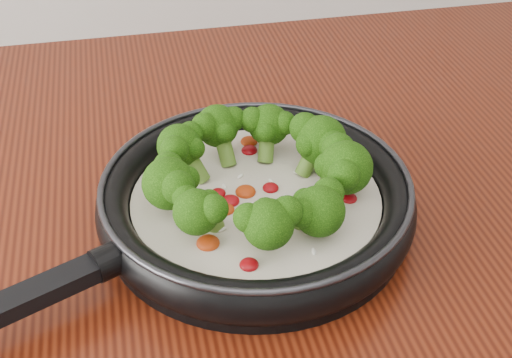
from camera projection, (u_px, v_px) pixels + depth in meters
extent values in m
cylinder|color=black|center=(256.00, 217.00, 0.65)|extent=(0.37, 0.37, 0.01)
torus|color=black|center=(256.00, 199.00, 0.63)|extent=(0.39, 0.39, 0.03)
torus|color=#2D2D33|center=(256.00, 182.00, 0.62)|extent=(0.38, 0.38, 0.01)
cube|color=black|center=(19.00, 301.00, 0.52)|extent=(0.17, 0.09, 0.01)
cylinder|color=black|center=(110.00, 261.00, 0.56)|extent=(0.04, 0.04, 0.03)
cylinder|color=beige|center=(256.00, 204.00, 0.64)|extent=(0.30, 0.30, 0.02)
ellipsoid|color=maroon|center=(254.00, 225.00, 0.60)|extent=(0.02, 0.02, 0.01)
ellipsoid|color=maroon|center=(218.00, 193.00, 0.63)|extent=(0.02, 0.02, 0.01)
ellipsoid|color=#B1310B|center=(261.00, 216.00, 0.61)|extent=(0.03, 0.03, 0.01)
ellipsoid|color=maroon|center=(165.00, 188.00, 0.64)|extent=(0.02, 0.02, 0.01)
ellipsoid|color=maroon|center=(308.00, 216.00, 0.61)|extent=(0.03, 0.03, 0.01)
ellipsoid|color=#B1310B|center=(249.00, 142.00, 0.70)|extent=(0.02, 0.02, 0.01)
ellipsoid|color=maroon|center=(230.00, 201.00, 0.62)|extent=(0.02, 0.02, 0.01)
ellipsoid|color=maroon|center=(249.00, 265.00, 0.56)|extent=(0.02, 0.02, 0.01)
ellipsoid|color=#B1310B|center=(208.00, 243.00, 0.58)|extent=(0.03, 0.03, 0.01)
ellipsoid|color=maroon|center=(249.00, 150.00, 0.69)|extent=(0.02, 0.02, 0.01)
ellipsoid|color=maroon|center=(265.00, 206.00, 0.62)|extent=(0.03, 0.03, 0.01)
ellipsoid|color=#B1310B|center=(345.00, 190.00, 0.64)|extent=(0.02, 0.02, 0.01)
ellipsoid|color=maroon|center=(349.00, 198.00, 0.63)|extent=(0.02, 0.02, 0.01)
ellipsoid|color=maroon|center=(271.00, 188.00, 0.64)|extent=(0.02, 0.02, 0.01)
ellipsoid|color=#B1310B|center=(246.00, 192.00, 0.63)|extent=(0.03, 0.03, 0.01)
ellipsoid|color=maroon|center=(227.00, 151.00, 0.69)|extent=(0.02, 0.02, 0.01)
ellipsoid|color=maroon|center=(173.00, 173.00, 0.66)|extent=(0.03, 0.03, 0.01)
ellipsoid|color=#B1310B|center=(226.00, 210.00, 0.61)|extent=(0.02, 0.02, 0.01)
ellipsoid|color=white|center=(277.00, 225.00, 0.60)|extent=(0.01, 0.01, 0.00)
ellipsoid|color=white|center=(316.00, 231.00, 0.59)|extent=(0.01, 0.01, 0.00)
ellipsoid|color=white|center=(286.00, 197.00, 0.63)|extent=(0.01, 0.01, 0.00)
ellipsoid|color=white|center=(224.00, 186.00, 0.64)|extent=(0.00, 0.01, 0.00)
ellipsoid|color=white|center=(357.00, 171.00, 0.66)|extent=(0.01, 0.01, 0.00)
ellipsoid|color=white|center=(197.00, 221.00, 0.60)|extent=(0.01, 0.01, 0.00)
ellipsoid|color=white|center=(222.00, 229.00, 0.59)|extent=(0.01, 0.01, 0.00)
ellipsoid|color=white|center=(187.00, 162.00, 0.68)|extent=(0.01, 0.00, 0.00)
ellipsoid|color=white|center=(214.00, 211.00, 0.61)|extent=(0.01, 0.01, 0.00)
ellipsoid|color=white|center=(341.00, 220.00, 0.60)|extent=(0.01, 0.00, 0.00)
ellipsoid|color=white|center=(322.00, 174.00, 0.66)|extent=(0.01, 0.01, 0.00)
ellipsoid|color=white|center=(320.00, 228.00, 0.59)|extent=(0.01, 0.01, 0.00)
ellipsoid|color=white|center=(314.00, 252.00, 0.57)|extent=(0.01, 0.01, 0.00)
ellipsoid|color=white|center=(296.00, 173.00, 0.66)|extent=(0.01, 0.01, 0.00)
ellipsoid|color=white|center=(205.00, 209.00, 0.62)|extent=(0.01, 0.01, 0.00)
ellipsoid|color=white|center=(254.00, 205.00, 0.62)|extent=(0.01, 0.01, 0.00)
ellipsoid|color=white|center=(271.00, 181.00, 0.65)|extent=(0.01, 0.01, 0.00)
ellipsoid|color=white|center=(203.00, 199.00, 0.63)|extent=(0.01, 0.00, 0.00)
ellipsoid|color=white|center=(227.00, 158.00, 0.68)|extent=(0.01, 0.01, 0.00)
ellipsoid|color=white|center=(237.00, 216.00, 0.61)|extent=(0.01, 0.01, 0.00)
ellipsoid|color=white|center=(241.00, 219.00, 0.60)|extent=(0.00, 0.01, 0.00)
ellipsoid|color=white|center=(274.00, 203.00, 0.62)|extent=(0.01, 0.01, 0.00)
ellipsoid|color=white|center=(241.00, 176.00, 0.65)|extent=(0.01, 0.01, 0.00)
ellipsoid|color=white|center=(277.00, 214.00, 0.61)|extent=(0.01, 0.01, 0.00)
ellipsoid|color=white|center=(218.00, 217.00, 0.61)|extent=(0.01, 0.01, 0.00)
ellipsoid|color=white|center=(216.00, 209.00, 0.61)|extent=(0.01, 0.01, 0.00)
cylinder|color=olive|center=(309.00, 160.00, 0.65)|extent=(0.03, 0.03, 0.03)
sphere|color=black|center=(321.00, 141.00, 0.65)|extent=(0.06, 0.06, 0.05)
sphere|color=black|center=(305.00, 128.00, 0.66)|extent=(0.04, 0.04, 0.03)
sphere|color=black|center=(332.00, 145.00, 0.64)|extent=(0.04, 0.04, 0.03)
sphere|color=black|center=(309.00, 145.00, 0.64)|extent=(0.03, 0.03, 0.02)
cylinder|color=olive|center=(266.00, 147.00, 0.67)|extent=(0.02, 0.03, 0.03)
sphere|color=black|center=(269.00, 125.00, 0.68)|extent=(0.05, 0.05, 0.04)
sphere|color=black|center=(253.00, 120.00, 0.67)|extent=(0.03, 0.03, 0.03)
sphere|color=black|center=(284.00, 123.00, 0.67)|extent=(0.03, 0.03, 0.02)
sphere|color=black|center=(266.00, 132.00, 0.66)|extent=(0.03, 0.03, 0.02)
cylinder|color=olive|center=(225.00, 149.00, 0.67)|extent=(0.02, 0.03, 0.04)
sphere|color=black|center=(217.00, 126.00, 0.67)|extent=(0.06, 0.06, 0.04)
sphere|color=black|center=(205.00, 126.00, 0.65)|extent=(0.03, 0.03, 0.03)
sphere|color=black|center=(233.00, 119.00, 0.67)|extent=(0.03, 0.03, 0.02)
sphere|color=black|center=(225.00, 132.00, 0.66)|extent=(0.03, 0.03, 0.02)
cylinder|color=olive|center=(195.00, 166.00, 0.65)|extent=(0.03, 0.03, 0.04)
sphere|color=black|center=(179.00, 146.00, 0.64)|extent=(0.06, 0.06, 0.04)
sphere|color=black|center=(175.00, 149.00, 0.62)|extent=(0.03, 0.03, 0.03)
sphere|color=black|center=(190.00, 134.00, 0.65)|extent=(0.03, 0.03, 0.02)
sphere|color=black|center=(194.00, 149.00, 0.63)|extent=(0.03, 0.03, 0.02)
cylinder|color=olive|center=(187.00, 196.00, 0.61)|extent=(0.03, 0.02, 0.04)
sphere|color=black|center=(168.00, 184.00, 0.59)|extent=(0.06, 0.06, 0.05)
sphere|color=black|center=(178.00, 187.00, 0.58)|extent=(0.04, 0.04, 0.03)
sphere|color=black|center=(168.00, 167.00, 0.61)|extent=(0.04, 0.04, 0.03)
sphere|color=black|center=(187.00, 179.00, 0.60)|extent=(0.03, 0.03, 0.02)
cylinder|color=olive|center=(210.00, 219.00, 0.58)|extent=(0.03, 0.03, 0.04)
sphere|color=black|center=(196.00, 212.00, 0.56)|extent=(0.05, 0.05, 0.04)
sphere|color=black|center=(214.00, 209.00, 0.55)|extent=(0.03, 0.03, 0.02)
sphere|color=black|center=(186.00, 198.00, 0.57)|extent=(0.03, 0.03, 0.02)
sphere|color=black|center=(209.00, 201.00, 0.57)|extent=(0.03, 0.03, 0.02)
cylinder|color=olive|center=(266.00, 229.00, 0.57)|extent=(0.02, 0.03, 0.04)
sphere|color=black|center=(268.00, 224.00, 0.55)|extent=(0.06, 0.06, 0.04)
sphere|color=black|center=(287.00, 211.00, 0.55)|extent=(0.04, 0.04, 0.03)
sphere|color=black|center=(248.00, 218.00, 0.55)|extent=(0.03, 0.03, 0.02)
sphere|color=black|center=(266.00, 210.00, 0.56)|extent=(0.03, 0.03, 0.02)
cylinder|color=olive|center=(306.00, 218.00, 0.59)|extent=(0.03, 0.03, 0.03)
sphere|color=black|center=(319.00, 211.00, 0.57)|extent=(0.06, 0.06, 0.04)
sphere|color=black|center=(328.00, 193.00, 0.58)|extent=(0.04, 0.04, 0.03)
sphere|color=black|center=(303.00, 213.00, 0.56)|extent=(0.03, 0.03, 0.03)
sphere|color=black|center=(305.00, 201.00, 0.58)|extent=(0.03, 0.03, 0.02)
cylinder|color=olive|center=(327.00, 184.00, 0.62)|extent=(0.03, 0.02, 0.04)
sphere|color=black|center=(346.00, 168.00, 0.61)|extent=(0.06, 0.06, 0.05)
sphere|color=black|center=(338.00, 149.00, 0.62)|extent=(0.04, 0.04, 0.03)
sphere|color=black|center=(344.00, 175.00, 0.59)|extent=(0.04, 0.04, 0.03)
sphere|color=black|center=(328.00, 166.00, 0.61)|extent=(0.03, 0.03, 0.02)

